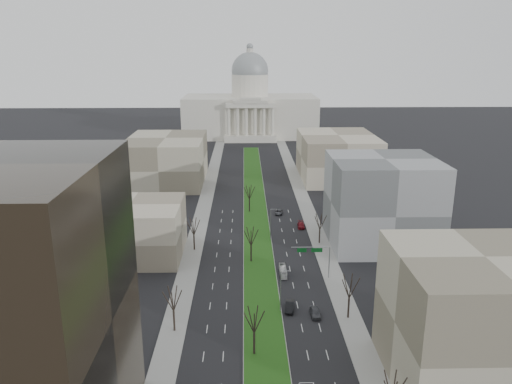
{
  "coord_description": "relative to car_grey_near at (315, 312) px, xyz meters",
  "views": [
    {
      "loc": [
        -3.47,
        -37.14,
        52.55
      ],
      "look_at": [
        -0.19,
        104.23,
        11.47
      ],
      "focal_mm": 35.0,
      "sensor_mm": 36.0,
      "label": 1
    }
  ],
  "objects": [
    {
      "name": "streetlamp_median_c",
      "position": [
        -6.91,
        42.05,
        4.02
      ],
      "size": [
        1.9,
        0.2,
        9.16
      ],
      "color": "gray",
      "rests_on": "ground"
    },
    {
      "name": "tree_left_far",
      "position": [
        -27.87,
        35.05,
        6.06
      ],
      "size": [
        5.28,
        5.28,
        9.5
      ],
      "color": "black",
      "rests_on": "ground"
    },
    {
      "name": "tree_median_b",
      "position": [
        -12.67,
        27.05,
        6.21
      ],
      "size": [
        5.4,
        5.4,
        9.72
      ],
      "color": "black",
      "rests_on": "ground"
    },
    {
      "name": "tree_median_c",
      "position": [
        -12.67,
        67.05,
        6.21
      ],
      "size": [
        5.4,
        5.4,
        9.72
      ],
      "color": "black",
      "rests_on": "ground"
    },
    {
      "name": "car_black",
      "position": [
        -4.98,
        2.58,
        0.06
      ],
      "size": [
        2.44,
        5.3,
        1.68
      ],
      "primitive_type": "imported",
      "rotation": [
        0.0,
        0.0,
        -0.13
      ],
      "color": "black",
      "rests_on": "ground"
    },
    {
      "name": "car_grey_near",
      "position": [
        0.0,
        0.0,
        0.0
      ],
      "size": [
        2.02,
        4.68,
        1.57
      ],
      "primitive_type": "imported",
      "rotation": [
        0.0,
        0.0,
        0.04
      ],
      "color": "#424349",
      "rests_on": "ground"
    },
    {
      "name": "tree_right_far",
      "position": [
        6.53,
        39.05,
        5.74
      ],
      "size": [
        5.04,
        5.04,
        9.07
      ],
      "color": "black",
      "rests_on": "ground"
    },
    {
      "name": "tree_left_mid",
      "position": [
        -27.87,
        -4.95,
        6.21
      ],
      "size": [
        5.4,
        5.4,
        9.72
      ],
      "color": "black",
      "rests_on": "ground"
    },
    {
      "name": "car_grey_far",
      "position": [
        -3.04,
        64.72,
        -0.12
      ],
      "size": [
        2.87,
        5.05,
        1.33
      ],
      "primitive_type": "imported",
      "rotation": [
        0.0,
        0.0,
        -0.14
      ],
      "color": "#494A51",
      "rests_on": "ground"
    },
    {
      "name": "building_far_right",
      "position": [
        24.33,
        112.05,
        8.21
      ],
      "size": [
        30.0,
        40.0,
        18.0
      ],
      "primitive_type": "cube",
      "color": "gray",
      "rests_on": "ground"
    },
    {
      "name": "building_beige_left",
      "position": [
        -43.67,
        32.05,
        6.21
      ],
      "size": [
        26.0,
        22.0,
        14.0
      ],
      "primitive_type": "cube",
      "color": "gray",
      "rests_on": "ground"
    },
    {
      "name": "tree_right_mid",
      "position": [
        6.53,
        -0.95,
        6.37
      ],
      "size": [
        5.52,
        5.52,
        9.94
      ],
      "color": "black",
      "rests_on": "ground"
    },
    {
      "name": "mast_arm_signs",
      "position": [
        2.81,
        17.08,
        5.32
      ],
      "size": [
        9.12,
        0.24,
        8.09
      ],
      "color": "gray",
      "rests_on": "ground"
    },
    {
      "name": "box_van",
      "position": [
        -5.11,
        19.36,
        0.14
      ],
      "size": [
        1.57,
        6.62,
        1.84
      ],
      "primitive_type": "imported",
      "rotation": [
        0.0,
        0.0,
        0.0
      ],
      "color": "white",
      "rests_on": "ground"
    },
    {
      "name": "sidewalk_left",
      "position": [
        -28.17,
        42.05,
        -0.71
      ],
      "size": [
        5.0,
        330.0,
        0.15
      ],
      "primitive_type": "cube",
      "color": "gray",
      "rests_on": "ground"
    },
    {
      "name": "ground",
      "position": [
        -10.67,
        67.05,
        -0.79
      ],
      "size": [
        600.0,
        600.0,
        0.0
      ],
      "primitive_type": "plane",
      "color": "black",
      "rests_on": "ground"
    },
    {
      "name": "sidewalk_right",
      "position": [
        6.83,
        42.05,
        -0.71
      ],
      "size": [
        5.0,
        330.0,
        0.15
      ],
      "primitive_type": "cube",
      "color": "gray",
      "rests_on": "ground"
    },
    {
      "name": "car_red",
      "position": [
        2.83,
        51.85,
        -0.04
      ],
      "size": [
        2.35,
        5.22,
        1.49
      ],
      "primitive_type": "imported",
      "rotation": [
        0.0,
        0.0,
        -0.05
      ],
      "color": "maroon",
      "rests_on": "ground"
    },
    {
      "name": "building_far_left",
      "position": [
        -45.67,
        107.05,
        8.21
      ],
      "size": [
        30.0,
        40.0,
        18.0
      ],
      "primitive_type": "cube",
      "color": "gray",
      "rests_on": "ground"
    },
    {
      "name": "building_grey_right",
      "position": [
        23.33,
        39.05,
        11.21
      ],
      "size": [
        28.0,
        26.0,
        24.0
      ],
      "primitive_type": "cube",
      "color": "slate",
      "rests_on": "ground"
    },
    {
      "name": "streetlamp_median_b",
      "position": [
        -6.91,
        2.05,
        4.02
      ],
      "size": [
        1.9,
        0.2,
        9.16
      ],
      "color": "gray",
      "rests_on": "ground"
    },
    {
      "name": "building_tan_right",
      "position": [
        22.33,
        -20.95,
        10.21
      ],
      "size": [
        26.0,
        24.0,
        22.0
      ],
      "primitive_type": "cube",
      "color": "gray",
      "rests_on": "ground"
    },
    {
      "name": "tree_median_a",
      "position": [
        -12.67,
        -12.95,
        6.21
      ],
      "size": [
        5.4,
        5.4,
        9.72
      ],
      "color": "black",
      "rests_on": "ground"
    },
    {
      "name": "median",
      "position": [
        -10.67,
        66.04,
        -0.68
      ],
      "size": [
        8.0,
        222.03,
        0.2
      ],
      "color": "#999993",
      "rests_on": "ground"
    },
    {
      "name": "capitol",
      "position": [
        -10.67,
        216.64,
        15.52
      ],
      "size": [
        80.0,
        46.0,
        55.0
      ],
      "color": "beige",
      "rests_on": "ground"
    }
  ]
}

